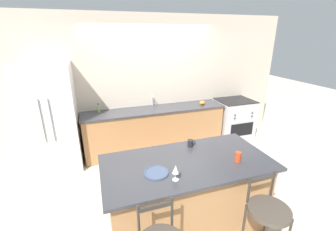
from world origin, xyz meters
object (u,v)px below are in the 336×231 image
at_px(coffee_mug, 191,143).
at_px(pumpkin_decoration, 202,103).
at_px(wine_glass, 176,170).
at_px(tumbler_cup, 238,157).
at_px(oven_range, 233,119).
at_px(bar_stool_far, 267,218).
at_px(dinner_plate, 156,173).
at_px(soap_bottle, 99,109).
at_px(refrigerator, 51,119).

xyz_separation_m(coffee_mug, pumpkin_decoration, (1.02, 1.67, -0.02)).
height_order(wine_glass, tumbler_cup, wine_glass).
bearing_deg(pumpkin_decoration, wine_glass, -122.67).
distance_m(oven_range, bar_stool_far, 3.11).
distance_m(oven_range, dinner_plate, 3.27).
height_order(wine_glass, soap_bottle, wine_glass).
bearing_deg(coffee_mug, refrigerator, 138.71).
relative_size(bar_stool_far, wine_glass, 5.85).
xyz_separation_m(bar_stool_far, pumpkin_decoration, (0.64, 2.73, 0.38)).
bearing_deg(coffee_mug, dinner_plate, -143.56).
bearing_deg(oven_range, tumbler_cup, -124.04).
relative_size(wine_glass, soap_bottle, 0.95).
relative_size(refrigerator, tumbler_cup, 16.20).
bearing_deg(soap_bottle, coffee_mug, -59.75).
height_order(bar_stool_far, dinner_plate, bar_stool_far).
distance_m(refrigerator, oven_range, 3.77).
distance_m(coffee_mug, soap_bottle, 2.16).
height_order(refrigerator, soap_bottle, refrigerator).
distance_m(refrigerator, wine_glass, 2.70).
distance_m(wine_glass, soap_bottle, 2.57).
distance_m(wine_glass, tumbler_cup, 0.82).
bearing_deg(dinner_plate, soap_bottle, 101.88).
distance_m(refrigerator, soap_bottle, 0.83).
bearing_deg(bar_stool_far, pumpkin_decoration, 76.82).
xyz_separation_m(dinner_plate, wine_glass, (0.15, -0.17, 0.11)).
distance_m(refrigerator, dinner_plate, 2.47).
bearing_deg(bar_stool_far, refrigerator, 129.78).
bearing_deg(soap_bottle, pumpkin_decoration, -5.49).
bearing_deg(oven_range, soap_bottle, 176.28).
bearing_deg(coffee_mug, tumbler_cup, -54.84).
xyz_separation_m(refrigerator, dinner_plate, (1.29, -2.11, -0.02)).
bearing_deg(soap_bottle, refrigerator, -165.48).
height_order(refrigerator, coffee_mug, refrigerator).
bearing_deg(pumpkin_decoration, tumbler_cup, -106.61).
relative_size(refrigerator, pumpkin_decoration, 16.37).
distance_m(oven_range, tumbler_cup, 2.70).
bearing_deg(soap_bottle, wine_glass, -75.54).
xyz_separation_m(oven_range, coffee_mug, (-1.85, -1.68, 0.50)).
bearing_deg(pumpkin_decoration, coffee_mug, -121.36).
distance_m(wine_glass, pumpkin_decoration, 2.71).
bearing_deg(refrigerator, bar_stool_far, -50.22).
xyz_separation_m(oven_range, dinner_plate, (-2.45, -2.12, 0.46)).
bearing_deg(refrigerator, coffee_mug, -41.29).
distance_m(dinner_plate, coffee_mug, 0.75).
bearing_deg(refrigerator, tumbler_cup, -44.00).
height_order(coffee_mug, pumpkin_decoration, pumpkin_decoration).
bearing_deg(wine_glass, refrigerator, 122.34).
bearing_deg(bar_stool_far, tumbler_cup, 91.29).
xyz_separation_m(refrigerator, soap_bottle, (0.80, 0.21, 0.03)).
distance_m(refrigerator, tumbler_cup, 3.13).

